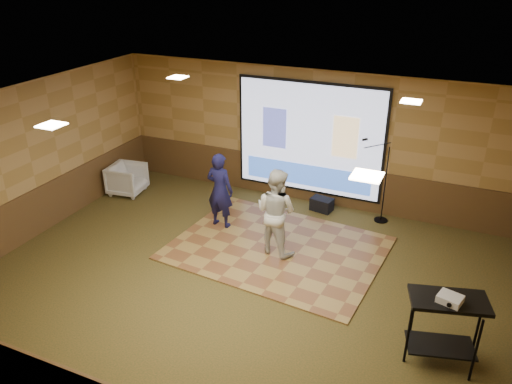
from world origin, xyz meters
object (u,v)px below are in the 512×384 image
at_px(dance_floor, 277,248).
at_px(projector, 450,299).
at_px(player_left, 220,190).
at_px(av_table, 446,317).
at_px(player_right, 276,212).
at_px(duffel_bag, 322,204).
at_px(banquet_chair, 127,179).
at_px(projector_screen, 309,140).
at_px(mic_stand, 380,199).

bearing_deg(dance_floor, projector, -31.45).
height_order(player_left, av_table, player_left).
distance_m(player_left, av_table, 5.03).
relative_size(player_right, av_table, 1.58).
xyz_separation_m(av_table, duffel_bag, (-2.81, 3.72, -0.61)).
bearing_deg(banquet_chair, projector_screen, -79.48).
distance_m(mic_stand, banquet_chair, 5.80).
height_order(av_table, banquet_chair, av_table).
relative_size(projector_screen, player_left, 2.09).
xyz_separation_m(player_left, banquet_chair, (-2.75, 0.55, -0.47)).
xyz_separation_m(projector, banquet_chair, (-7.27, 2.82, -0.75)).
xyz_separation_m(player_left, av_table, (4.52, -2.20, -0.06)).
distance_m(projector_screen, banquet_chair, 4.35).
bearing_deg(player_left, av_table, 157.18).
height_order(projector_screen, banquet_chair, projector_screen).
bearing_deg(player_left, projector_screen, -120.94).
bearing_deg(projector_screen, banquet_chair, -162.05).
bearing_deg(player_left, duffel_bag, -135.16).
height_order(projector, duffel_bag, projector).
bearing_deg(dance_floor, av_table, -30.46).
xyz_separation_m(player_left, duffel_bag, (1.71, 1.53, -0.68)).
distance_m(projector_screen, mic_stand, 1.99).
bearing_deg(av_table, banquet_chair, 159.30).
relative_size(projector_screen, mic_stand, 1.85).
relative_size(player_left, mic_stand, 0.88).
bearing_deg(dance_floor, player_left, 165.43).
bearing_deg(mic_stand, dance_floor, -109.39).
relative_size(dance_floor, av_table, 3.66).
bearing_deg(projector, player_right, 166.15).
height_order(av_table, mic_stand, mic_stand).
bearing_deg(player_right, mic_stand, -113.39).
height_order(projector, mic_stand, mic_stand).
distance_m(dance_floor, projector, 3.82).
height_order(projector_screen, dance_floor, projector_screen).
distance_m(projector, banquet_chair, 7.84).
bearing_deg(banquet_chair, player_right, -111.46).
bearing_deg(mic_stand, banquet_chair, -150.52).
xyz_separation_m(dance_floor, duffel_bag, (0.31, 1.89, 0.13)).
xyz_separation_m(banquet_chair, duffel_bag, (4.46, 0.98, -0.21)).
bearing_deg(banquet_chair, duffel_bag, -85.10).
relative_size(player_left, av_table, 1.50).
xyz_separation_m(player_right, banquet_chair, (-4.16, 1.04, -0.51)).
distance_m(av_table, projector, 0.36).
distance_m(player_left, duffel_bag, 2.39).
distance_m(player_right, projector, 3.59).
height_order(av_table, duffel_bag, av_table).
xyz_separation_m(av_table, banquet_chair, (-7.27, 2.75, -0.40)).
distance_m(player_left, projector, 5.07).
xyz_separation_m(projector, mic_stand, (-1.57, 3.84, -0.61)).
xyz_separation_m(projector_screen, mic_stand, (1.70, -0.27, -0.98)).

